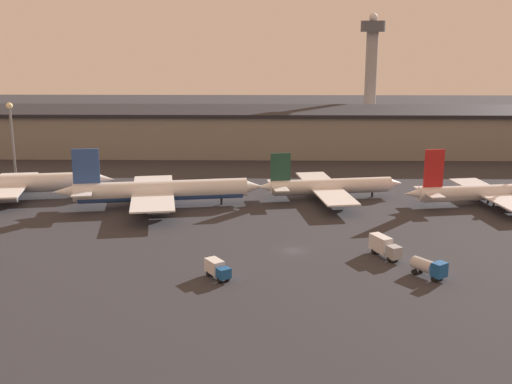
% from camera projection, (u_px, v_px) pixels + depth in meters
% --- Properties ---
extents(ground, '(600.00, 600.00, 0.00)m').
position_uv_depth(ground, '(293.00, 251.00, 120.01)').
color(ground, '#2D2D33').
extents(terminal_building, '(242.57, 31.31, 14.56)m').
position_uv_depth(terminal_building, '(281.00, 131.00, 215.99)').
color(terminal_building, gray).
rests_on(terminal_building, ground).
extents(airplane_0, '(47.61, 27.77, 12.80)m').
position_uv_depth(airplane_0, '(15.00, 184.00, 156.40)').
color(airplane_0, white).
rests_on(airplane_0, ground).
extents(airplane_1, '(48.50, 35.13, 14.23)m').
position_uv_depth(airplane_1, '(159.00, 191.00, 149.01)').
color(airplane_1, white).
rests_on(airplane_1, ground).
extents(airplane_2, '(36.98, 34.72, 11.71)m').
position_uv_depth(airplane_2, '(329.00, 186.00, 156.55)').
color(airplane_2, white).
rests_on(airplane_2, ground).
extents(airplane_3, '(46.66, 31.46, 13.69)m').
position_uv_depth(airplane_3, '(497.00, 192.00, 151.35)').
color(airplane_3, silver).
rests_on(airplane_3, ground).
extents(service_vehicle_0, '(4.84, 5.73, 2.99)m').
position_uv_depth(service_vehicle_0, '(217.00, 269.00, 106.39)').
color(service_vehicle_0, '#195199').
rests_on(service_vehicle_0, ground).
extents(service_vehicle_1, '(5.59, 6.29, 3.17)m').
position_uv_depth(service_vehicle_1, '(429.00, 267.00, 106.79)').
color(service_vehicle_1, '#195199').
rests_on(service_vehicle_1, ground).
extents(service_vehicle_2, '(5.08, 7.70, 3.65)m').
position_uv_depth(service_vehicle_2, '(384.00, 246.00, 116.43)').
color(service_vehicle_2, '#9EA3A8').
rests_on(service_vehicle_2, ground).
extents(lamp_post_0, '(1.80, 1.80, 20.90)m').
position_uv_depth(lamp_post_0, '(11.00, 129.00, 177.37)').
color(lamp_post_0, slate).
rests_on(lamp_post_0, ground).
extents(control_tower, '(9.00, 9.00, 46.43)m').
position_uv_depth(control_tower, '(371.00, 67.00, 240.50)').
color(control_tower, '#99999E').
rests_on(control_tower, ground).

